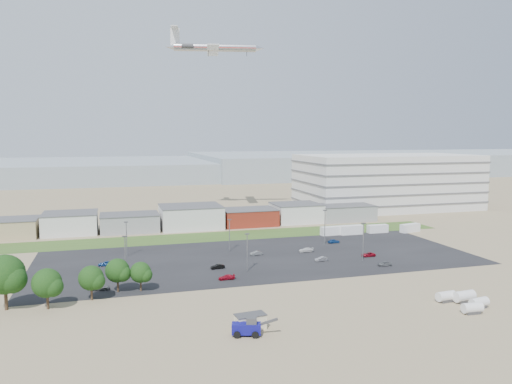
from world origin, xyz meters
name	(u,v)px	position (x,y,z in m)	size (l,w,h in m)	color
ground	(262,278)	(0.00, 0.00, 0.00)	(700.00, 700.00, 0.00)	#817152
parking_lot	(259,257)	(5.00, 20.00, 0.01)	(120.00, 50.00, 0.01)	black
grass_strip	(217,236)	(0.00, 52.00, 0.01)	(160.00, 16.00, 0.02)	#36511E
hills_backdrop	(200,170)	(40.00, 315.00, 4.50)	(700.00, 200.00, 9.00)	gray
building_row	(161,218)	(-17.00, 71.00, 4.00)	(170.00, 20.00, 8.00)	silver
parking_garage	(387,182)	(90.00, 95.00, 12.50)	(80.00, 40.00, 25.00)	silver
portable_shed	(250,322)	(-11.23, -29.44, 1.37)	(5.43, 2.82, 2.74)	beige
telehandler	(246,326)	(-12.65, -32.04, 1.64)	(7.86, 2.62, 3.28)	navy
storage_tank_nw	(446,296)	(31.13, -26.59, 1.19)	(3.95, 1.98, 2.37)	silver
storage_tank_ne	(464,296)	(34.44, -27.97, 1.32)	(4.40, 2.20, 2.64)	silver
storage_tank_sw	(472,308)	(31.53, -33.85, 1.15)	(3.84, 1.92, 2.30)	silver
storage_tank_se	(479,302)	(34.96, -31.65, 1.15)	(3.83, 1.91, 2.30)	silver
box_trailer_a	(332,231)	(38.09, 43.37, 1.46)	(7.80, 2.44, 2.92)	silver
box_trailer_b	(351,230)	(45.08, 42.56, 1.55)	(8.29, 2.59, 3.11)	silver
box_trailer_c	(378,229)	(55.34, 42.78, 1.39)	(7.39, 2.31, 2.77)	silver
box_trailer_d	(410,228)	(66.95, 40.57, 1.43)	(7.65, 2.39, 2.87)	silver
tree_far_left	(5,279)	(-54.27, -6.61, 6.19)	(8.26, 8.26, 12.39)	black
tree_left	(47,286)	(-46.55, -8.44, 4.59)	(6.12, 6.12, 9.19)	black
tree_mid	(91,281)	(-38.47, -5.16, 4.10)	(5.47, 5.47, 8.20)	black
tree_right	(117,273)	(-33.19, -0.99, 4.16)	(5.55, 5.55, 8.33)	black
tree_near	(141,275)	(-28.37, -1.81, 3.67)	(4.89, 4.89, 7.33)	black
lightpole_front_l	(125,258)	(-31.22, 8.66, 5.19)	(1.22, 0.51, 10.37)	slate
lightpole_front_m	(247,252)	(-1.81, 7.15, 4.80)	(1.13, 0.47, 9.60)	slate
lightpole_front_r	(363,242)	(31.26, 8.76, 5.19)	(1.22, 0.51, 10.38)	slate
lightpole_back_l	(127,239)	(-30.23, 31.88, 4.92)	(1.16, 0.48, 9.84)	slate
lightpole_back_m	(229,235)	(-0.89, 30.30, 4.69)	(1.10, 0.46, 9.39)	slate
lightpole_back_r	(325,227)	(29.77, 30.68, 5.44)	(1.28, 0.53, 10.88)	slate
airliner	(215,48)	(9.07, 96.63, 70.00)	(41.06, 28.00, 12.13)	silver
parked_car_0	(368,255)	(34.93, 12.34, 0.56)	(1.86, 4.03, 1.12)	maroon
parked_car_1	(321,259)	(20.08, 11.16, 0.60)	(1.27, 3.64, 1.20)	#A5A5AA
parked_car_2	(385,264)	(34.04, 2.05, 0.61)	(1.44, 3.58, 1.22)	#595B5E
parked_car_3	(227,277)	(-8.40, 1.44, 0.57)	(1.60, 3.94, 1.14)	maroon
parked_car_4	(218,267)	(-8.46, 11.44, 0.59)	(1.25, 3.57, 1.18)	black
parked_car_5	(106,264)	(-35.94, 22.44, 0.64)	(1.51, 3.75, 1.28)	navy
parked_car_7	(256,253)	(5.17, 22.79, 0.59)	(1.25, 3.59, 1.18)	#595B5E
parked_car_8	(334,241)	(33.20, 31.34, 0.65)	(1.54, 3.82, 1.30)	navy
parked_car_10	(100,287)	(-36.98, 1.46, 0.62)	(1.73, 4.26, 1.23)	#595B5E
parked_car_12	(306,250)	(20.24, 22.41, 0.62)	(1.74, 4.27, 1.24)	silver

